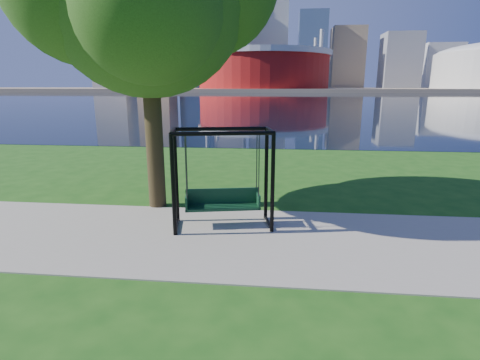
# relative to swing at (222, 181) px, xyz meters

# --- Properties ---
(ground) EXTENTS (900.00, 900.00, 0.00)m
(ground) POSITION_rel_swing_xyz_m (0.37, -0.25, -1.15)
(ground) COLOR #1E5114
(ground) RESTS_ON ground
(path) EXTENTS (120.00, 4.00, 0.03)m
(path) POSITION_rel_swing_xyz_m (0.37, -0.75, -1.13)
(path) COLOR #9E937F
(path) RESTS_ON ground
(river) EXTENTS (900.00, 180.00, 0.02)m
(river) POSITION_rel_swing_xyz_m (0.37, 101.75, -1.14)
(river) COLOR black
(river) RESTS_ON ground
(far_bank) EXTENTS (900.00, 228.00, 2.00)m
(far_bank) POSITION_rel_swing_xyz_m (0.37, 305.75, -0.15)
(far_bank) COLOR #937F60
(far_bank) RESTS_ON ground
(stadium) EXTENTS (83.00, 83.00, 32.00)m
(stadium) POSITION_rel_swing_xyz_m (-9.63, 234.75, 13.08)
(stadium) COLOR maroon
(stadium) RESTS_ON far_bank
(skyline) EXTENTS (392.00, 66.00, 96.50)m
(skyline) POSITION_rel_swing_xyz_m (-3.90, 319.15, 34.74)
(skyline) COLOR gray
(skyline) RESTS_ON far_bank
(swing) EXTENTS (2.47, 1.44, 2.38)m
(swing) POSITION_rel_swing_xyz_m (0.00, 0.00, 0.00)
(swing) COLOR black
(swing) RESTS_ON ground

